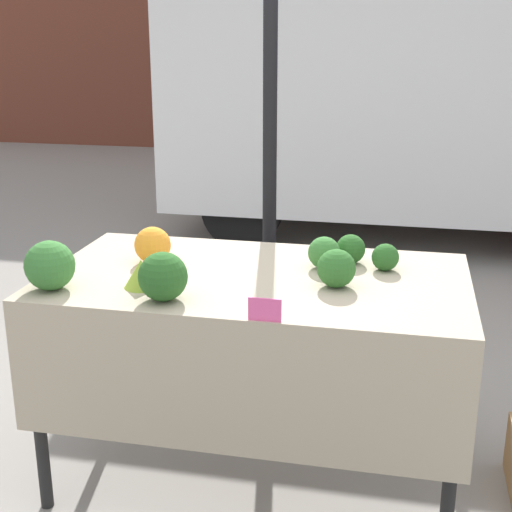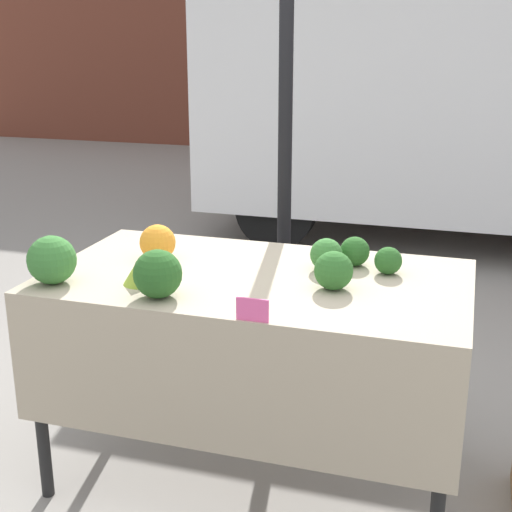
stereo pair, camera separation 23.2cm
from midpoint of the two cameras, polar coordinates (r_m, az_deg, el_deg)
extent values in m
plane|color=gray|center=(3.22, 2.16, -16.88)|extent=(40.00, 40.00, 0.00)
cylinder|color=black|center=(3.56, 4.22, 8.44)|extent=(0.07, 0.07, 2.52)
cube|color=white|center=(6.81, 12.28, 14.27)|extent=(3.20, 2.20, 2.33)
cylinder|color=black|center=(6.23, 2.73, 3.84)|extent=(0.70, 0.22, 0.70)
cylinder|color=black|center=(7.96, 6.00, 6.75)|extent=(0.70, 0.22, 0.70)
cube|color=tan|center=(2.82, 2.36, -1.87)|extent=(1.66, 0.93, 0.03)
cube|color=tan|center=(2.52, -0.43, -10.83)|extent=(1.66, 0.01, 0.49)
cylinder|color=black|center=(2.95, -14.80, -11.13)|extent=(0.05, 0.05, 0.87)
cylinder|color=black|center=(2.58, 17.23, -15.88)|extent=(0.05, 0.05, 0.87)
cylinder|color=black|center=(3.59, -8.08, -5.39)|extent=(0.05, 0.05, 0.87)
cylinder|color=black|center=(3.29, 17.37, -8.27)|extent=(0.05, 0.05, 0.87)
sphere|color=orange|center=(3.00, -5.69, 1.06)|extent=(0.15, 0.15, 0.15)
cone|color=#93B238|center=(2.72, -6.85, -1.18)|extent=(0.13, 0.13, 0.11)
sphere|color=#387533|center=(2.88, 7.95, 0.09)|extent=(0.13, 0.13, 0.13)
sphere|color=#2D6628|center=(2.67, 8.72, -1.19)|extent=(0.15, 0.15, 0.15)
sphere|color=#285B23|center=(2.56, -5.32, -1.47)|extent=(0.18, 0.18, 0.18)
sphere|color=#285B23|center=(2.96, 10.14, 0.34)|extent=(0.12, 0.12, 0.12)
sphere|color=#285B23|center=(2.88, 12.81, -0.40)|extent=(0.11, 0.11, 0.11)
sphere|color=#387533|center=(2.77, -13.75, -0.34)|extent=(0.19, 0.19, 0.19)
cube|color=#F45B9E|center=(2.36, 2.53, -4.37)|extent=(0.11, 0.01, 0.08)
camera|label=1|loc=(0.12, -87.62, 0.75)|focal=50.00mm
camera|label=2|loc=(0.12, 92.38, -0.75)|focal=50.00mm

